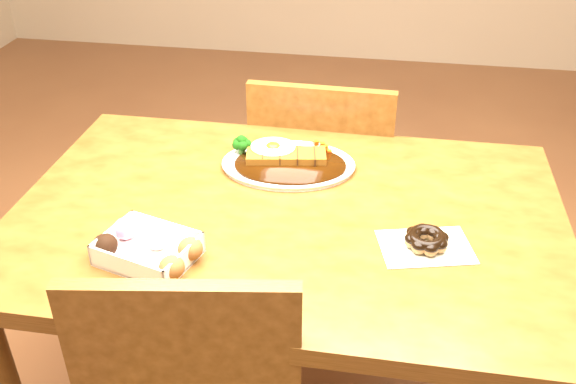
% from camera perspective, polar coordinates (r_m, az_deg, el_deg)
% --- Properties ---
extents(table, '(1.20, 0.80, 0.75)m').
position_cam_1_polar(table, '(1.46, -0.06, -4.90)').
color(table, '#522F10').
rests_on(table, ground).
extents(chair_far, '(0.43, 0.43, 0.87)m').
position_cam_1_polar(chair_far, '(1.99, 3.19, 0.22)').
color(chair_far, '#522F10').
rests_on(chair_far, ground).
extents(katsu_curry_plate, '(0.34, 0.25, 0.06)m').
position_cam_1_polar(katsu_curry_plate, '(1.56, -0.17, 2.77)').
color(katsu_curry_plate, white).
rests_on(katsu_curry_plate, table).
extents(donut_box, '(0.22, 0.18, 0.05)m').
position_cam_1_polar(donut_box, '(1.28, -12.36, -4.90)').
color(donut_box, white).
rests_on(donut_box, table).
extents(pon_de_ring, '(0.21, 0.17, 0.03)m').
position_cam_1_polar(pon_de_ring, '(1.31, 12.20, -4.20)').
color(pon_de_ring, silver).
rests_on(pon_de_ring, table).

